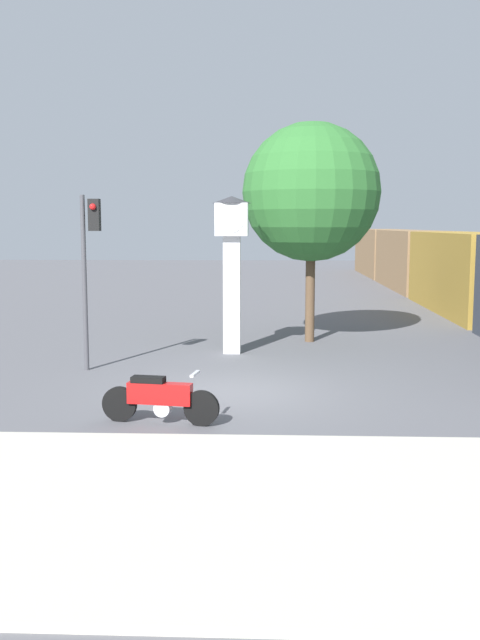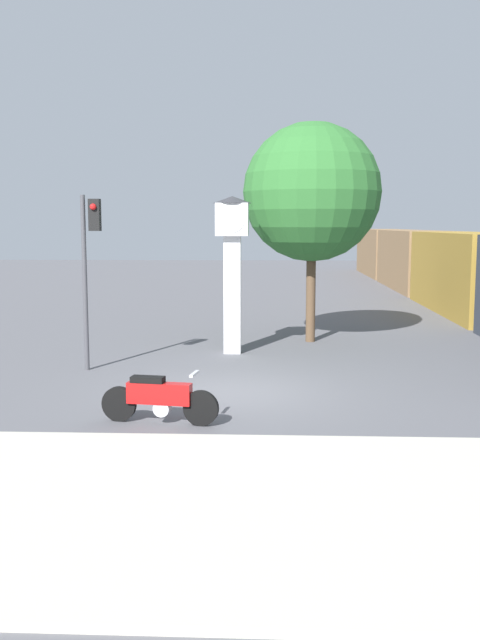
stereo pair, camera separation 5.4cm
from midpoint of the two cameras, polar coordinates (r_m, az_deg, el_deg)
The scene contains 7 objects.
ground_plane at distance 16.04m, azimuth -0.84°, elevation -5.82°, with size 120.00×120.00×0.00m, color #56565B.
sidewalk_strip at distance 9.78m, azimuth -3.05°, elevation -14.48°, with size 36.00×6.00×0.10m.
motorcycle at distance 13.57m, azimuth -6.56°, elevation -6.25°, with size 2.27×0.58×1.01m.
clock_tower at distance 20.63m, azimuth -0.73°, elevation 5.62°, with size 1.11×1.11×4.54m.
freight_train at distance 37.62m, azimuth 15.37°, elevation 4.26°, with size 2.80×45.37×3.40m.
traffic_light at distance 18.52m, azimuth -12.06°, elevation 5.41°, with size 0.50×0.35×4.47m.
street_tree at distance 22.79m, azimuth 5.67°, elevation 10.11°, with size 4.34×4.34×6.91m.
Camera 1 is at (0.85, -15.57, 3.73)m, focal length 40.00 mm.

